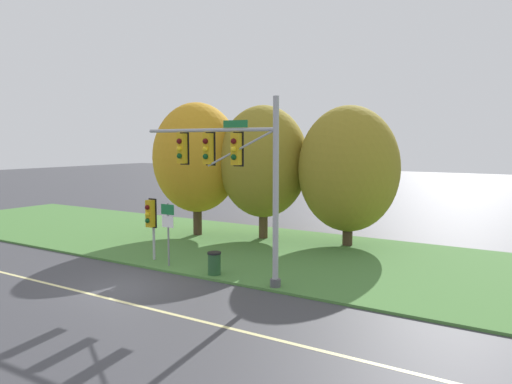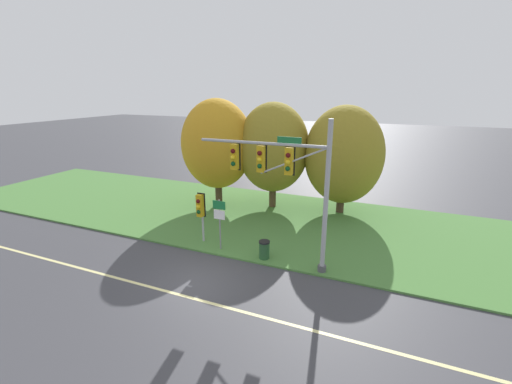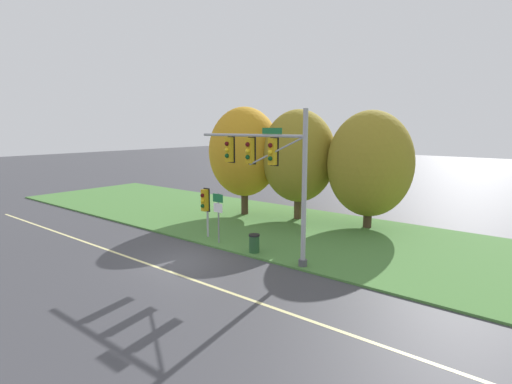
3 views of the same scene
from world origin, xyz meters
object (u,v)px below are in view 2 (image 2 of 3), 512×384
object	(u,v)px
route_sign_post	(220,217)
tree_behind_signpost	(344,155)
pedestrian_signal_near_kerb	(200,208)
trash_bin	(264,250)
traffic_signal_mast	(285,175)
tree_nearest_road	(217,144)
tree_left_of_mast	(273,148)

from	to	relation	value
route_sign_post	tree_behind_signpost	xyz separation A→B (m)	(4.87, 8.34, 2.17)
pedestrian_signal_near_kerb	trash_bin	xyz separation A→B (m)	(3.89, -0.41, -1.54)
trash_bin	route_sign_post	bearing A→B (deg)	178.69
traffic_signal_mast	pedestrian_signal_near_kerb	xyz separation A→B (m)	(-4.93, 0.57, -2.46)
tree_nearest_road	tree_left_of_mast	distance (m)	3.94
tree_nearest_road	trash_bin	bearing A→B (deg)	-46.56
traffic_signal_mast	tree_nearest_road	xyz separation A→B (m)	(-7.19, 6.65, -0.00)
tree_nearest_road	tree_left_of_mast	world-z (taller)	tree_nearest_road
tree_left_of_mast	tree_behind_signpost	bearing A→B (deg)	8.58
tree_nearest_road	tree_behind_signpost	xyz separation A→B (m)	(8.49, 1.90, -0.48)
tree_left_of_mast	traffic_signal_mast	bearing A→B (deg)	-66.32
traffic_signal_mast	route_sign_post	bearing A→B (deg)	176.57
route_sign_post	trash_bin	xyz separation A→B (m)	(2.53, -0.06, -1.34)
pedestrian_signal_near_kerb	trash_bin	distance (m)	4.20
pedestrian_signal_near_kerb	tree_left_of_mast	size ratio (longest dim) A/B	0.38
traffic_signal_mast	tree_behind_signpost	bearing A→B (deg)	81.41
traffic_signal_mast	tree_behind_signpost	distance (m)	8.66
traffic_signal_mast	tree_left_of_mast	size ratio (longest dim) A/B	0.95
route_sign_post	tree_left_of_mast	world-z (taller)	tree_left_of_mast
route_sign_post	pedestrian_signal_near_kerb	bearing A→B (deg)	165.40
tree_behind_signpost	traffic_signal_mast	bearing A→B (deg)	-98.59
pedestrian_signal_near_kerb	trash_bin	world-z (taller)	pedestrian_signal_near_kerb
route_sign_post	tree_nearest_road	world-z (taller)	tree_nearest_road
trash_bin	pedestrian_signal_near_kerb	bearing A→B (deg)	173.95
traffic_signal_mast	trash_bin	xyz separation A→B (m)	(-1.04, 0.16, -3.99)
tree_behind_signpost	trash_bin	world-z (taller)	tree_behind_signpost
tree_nearest_road	tree_left_of_mast	xyz separation A→B (m)	(3.76, 1.19, -0.19)
pedestrian_signal_near_kerb	tree_behind_signpost	xyz separation A→B (m)	(6.23, 7.98, 1.98)
pedestrian_signal_near_kerb	tree_behind_signpost	size ratio (longest dim) A/B	0.39
pedestrian_signal_near_kerb	trash_bin	size ratio (longest dim) A/B	3.04
tree_nearest_road	tree_left_of_mast	bearing A→B (deg)	17.52
pedestrian_signal_near_kerb	tree_behind_signpost	bearing A→B (deg)	52.05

